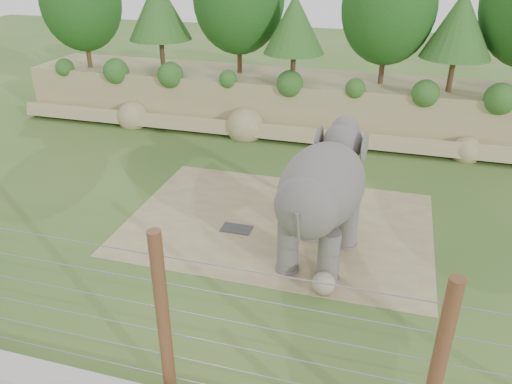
# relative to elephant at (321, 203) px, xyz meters

# --- Properties ---
(ground) EXTENTS (90.00, 90.00, 0.00)m
(ground) POSITION_rel_elephant_xyz_m (-2.11, -1.37, -1.85)
(ground) COLOR #366024
(ground) RESTS_ON ground
(back_embankment) EXTENTS (30.00, 5.52, 8.77)m
(back_embankment) POSITION_rel_elephant_xyz_m (-1.52, 11.31, 2.11)
(back_embankment) COLOR #988C5E
(back_embankment) RESTS_ON ground
(dirt_patch) EXTENTS (10.00, 7.00, 0.02)m
(dirt_patch) POSITION_rel_elephant_xyz_m (-1.61, 1.63, -1.84)
(dirt_patch) COLOR #947A5A
(dirt_patch) RESTS_ON ground
(drain_grate) EXTENTS (1.00, 0.60, 0.03)m
(drain_grate) POSITION_rel_elephant_xyz_m (-2.84, 0.86, -1.82)
(drain_grate) COLOR #262628
(drain_grate) RESTS_ON dirt_patch
(elephant) EXTENTS (2.64, 4.82, 3.70)m
(elephant) POSITION_rel_elephant_xyz_m (0.00, 0.00, 0.00)
(elephant) COLOR #625C58
(elephant) RESTS_ON ground
(stone_ball) EXTENTS (0.63, 0.63, 0.63)m
(stone_ball) POSITION_rel_elephant_xyz_m (0.43, -1.67, -1.52)
(stone_ball) COLOR gray
(stone_ball) RESTS_ON dirt_patch
(barrier_fence) EXTENTS (20.26, 0.26, 4.00)m
(barrier_fence) POSITION_rel_elephant_xyz_m (-2.11, -5.87, 0.15)
(barrier_fence) COLOR brown
(barrier_fence) RESTS_ON ground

